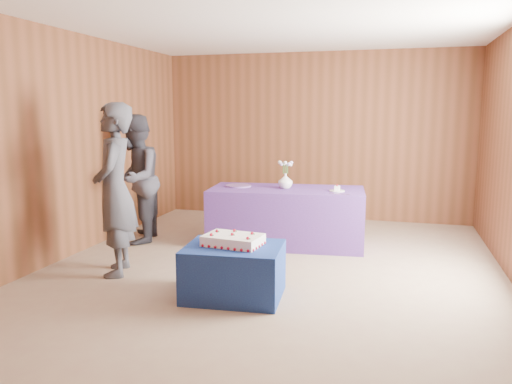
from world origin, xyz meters
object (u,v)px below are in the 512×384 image
at_px(cake_table, 234,271).
at_px(sheet_cake, 233,240).
at_px(serving_table, 286,217).
at_px(guest_right, 135,179).
at_px(vase, 285,181).
at_px(guest_left, 115,190).

height_order(cake_table, sheet_cake, sheet_cake).
xyz_separation_m(serving_table, guest_right, (-1.97, -0.42, 0.48)).
xyz_separation_m(sheet_cake, vase, (0.07, 2.00, 0.30)).
bearing_deg(guest_right, vase, 86.44).
bearing_deg(sheet_cake, guest_right, 147.33).
distance_m(sheet_cake, vase, 2.02).
xyz_separation_m(serving_table, guest_left, (-1.52, -1.68, 0.55)).
bearing_deg(sheet_cake, serving_table, 94.30).
xyz_separation_m(sheet_cake, guest_left, (-1.42, 0.30, 0.38)).
bearing_deg(sheet_cake, vase, 95.01).
bearing_deg(guest_right, sheet_cake, 34.07).
distance_m(vase, guest_left, 2.27).
relative_size(cake_table, serving_table, 0.45).
bearing_deg(serving_table, guest_left, -137.73).
bearing_deg(cake_table, sheet_cake, 110.84).
height_order(guest_left, guest_right, guest_left).
bearing_deg(guest_left, serving_table, 115.42).
bearing_deg(vase, serving_table, -42.21).
xyz_separation_m(sheet_cake, guest_right, (-1.88, 1.56, 0.31)).
height_order(serving_table, sheet_cake, serving_table).
bearing_deg(cake_table, serving_table, 83.18).
distance_m(cake_table, vase, 2.12).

